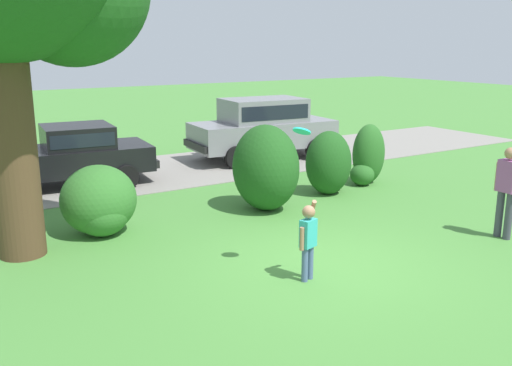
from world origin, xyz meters
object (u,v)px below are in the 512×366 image
at_px(parked_suv, 263,125).
at_px(parked_sedan, 70,153).
at_px(frisbee, 302,131).
at_px(adult_onlooker, 507,188).
at_px(child_thrower, 308,236).

bearing_deg(parked_suv, parked_sedan, -177.20).
bearing_deg(frisbee, parked_sedan, 101.52).
relative_size(parked_sedan, adult_onlooker, 2.61).
height_order(parked_sedan, parked_suv, parked_suv).
distance_m(parked_suv, child_thrower, 9.53).
height_order(parked_sedan, frisbee, frisbee).
distance_m(parked_sedan, child_thrower, 8.22).
relative_size(child_thrower, frisbee, 4.44).
bearing_deg(frisbee, child_thrower, -99.58).
distance_m(parked_sedan, parked_suv, 6.10).
xyz_separation_m(parked_sedan, child_thrower, (1.54, -8.07, -0.13)).
height_order(parked_sedan, adult_onlooker, adult_onlooker).
xyz_separation_m(child_thrower, frisbee, (0.05, 0.28, 1.59)).
bearing_deg(adult_onlooker, child_thrower, 175.07).
distance_m(parked_sedan, frisbee, 8.09).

